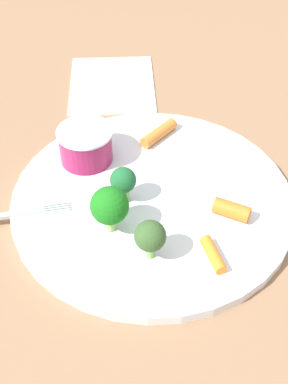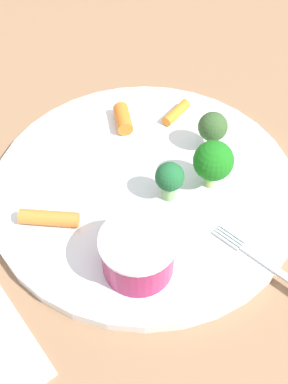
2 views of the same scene
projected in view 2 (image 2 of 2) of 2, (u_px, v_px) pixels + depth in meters
The scene contains 9 objects.
ground_plane at pixel (145, 188), 0.46m from camera, with size 2.40×2.40×0.00m, color #8F684A.
plate at pixel (145, 184), 0.46m from camera, with size 0.32×0.32×0.01m, color white.
sauce_cup at pixel (138, 253), 0.37m from camera, with size 0.07×0.07×0.04m.
broccoli_floret_0 at pixel (170, 179), 0.42m from camera, with size 0.03×0.03×0.04m.
broccoli_floret_1 at pixel (213, 161), 0.42m from camera, with size 0.04×0.04×0.06m.
broccoli_floret_2 at pixel (215, 130), 0.46m from camera, with size 0.03×0.03×0.05m.
carrot_stick_0 at pixel (176, 113), 0.51m from camera, with size 0.01×0.01×0.04m, color orange.
carrot_stick_1 at pixel (123, 119), 0.50m from camera, with size 0.02×0.02×0.04m, color orange.
carrot_stick_2 at pixel (49, 218), 0.41m from camera, with size 0.01×0.01×0.06m, color orange.
Camera 2 is at (0.25, -0.17, 0.35)m, focal length 41.10 mm.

